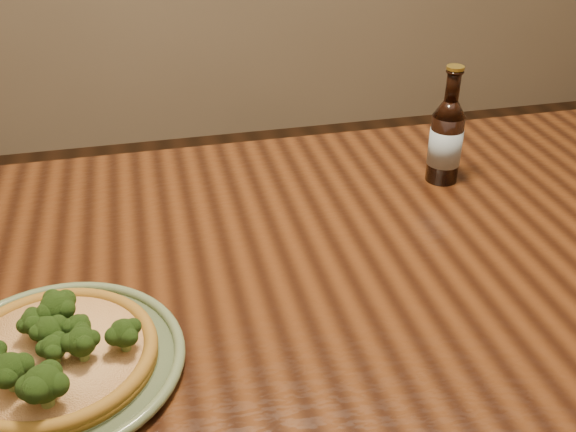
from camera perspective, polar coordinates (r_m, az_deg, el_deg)
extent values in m
cube|color=#47230F|center=(1.04, 5.71, -4.50)|extent=(1.60, 0.90, 0.04)
cylinder|color=#637551|center=(0.88, -19.04, -11.94)|extent=(0.29, 0.29, 0.01)
torus|color=#637551|center=(0.88, -19.12, -11.61)|extent=(0.31, 0.31, 0.01)
torus|color=#637551|center=(0.88, -19.11, -11.65)|extent=(0.25, 0.25, 0.01)
cylinder|color=#9E6F23|center=(0.87, -19.17, -11.36)|extent=(0.25, 0.25, 0.01)
torus|color=#9E6F23|center=(0.87, -19.27, -10.97)|extent=(0.25, 0.25, 0.02)
cylinder|color=#F7E397|center=(0.87, -19.27, -10.97)|extent=(0.21, 0.21, 0.01)
sphere|color=#305119|center=(0.88, -18.94, -7.37)|extent=(0.06, 0.06, 0.04)
sphere|color=#305119|center=(0.88, -20.67, -8.37)|extent=(0.04, 0.04, 0.03)
sphere|color=#305119|center=(0.86, -17.33, -8.93)|extent=(0.04, 0.04, 0.03)
sphere|color=#305119|center=(0.86, -19.63, -9.13)|extent=(0.05, 0.05, 0.03)
sphere|color=#305119|center=(0.84, -19.25, -10.47)|extent=(0.03, 0.03, 0.03)
sphere|color=#305119|center=(0.82, -22.50, -11.91)|extent=(0.04, 0.04, 0.04)
sphere|color=#305119|center=(0.83, -17.11, -10.16)|extent=(0.04, 0.04, 0.04)
sphere|color=#305119|center=(0.83, -13.72, -9.59)|extent=(0.04, 0.04, 0.03)
sphere|color=#305119|center=(0.78, -20.03, -13.19)|extent=(0.05, 0.05, 0.04)
cylinder|color=black|center=(1.24, 13.13, 5.60)|extent=(0.06, 0.06, 0.13)
cone|color=black|center=(1.21, 13.56, 8.86)|extent=(0.06, 0.06, 0.03)
cylinder|color=black|center=(1.20, 13.81, 10.70)|extent=(0.02, 0.02, 0.06)
torus|color=black|center=(1.19, 13.96, 11.79)|extent=(0.03, 0.03, 0.00)
cylinder|color=#A58C33|center=(1.19, 14.00, 12.08)|extent=(0.03, 0.03, 0.01)
cylinder|color=#A0B3C0|center=(1.24, 13.15, 5.77)|extent=(0.06, 0.06, 0.07)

